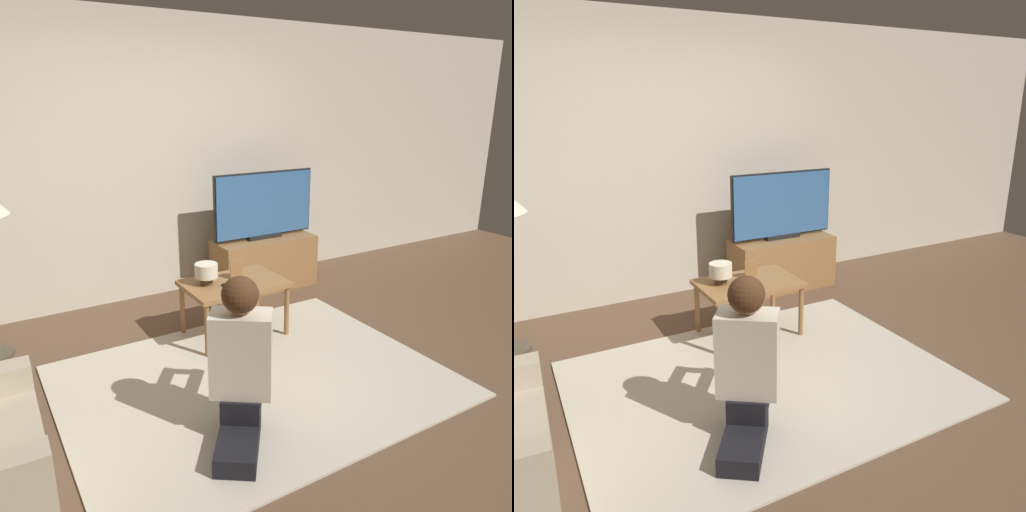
# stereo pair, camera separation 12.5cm
# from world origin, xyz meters

# --- Properties ---
(ground_plane) EXTENTS (10.00, 10.00, 0.00)m
(ground_plane) POSITION_xyz_m (0.00, 0.00, 0.00)
(ground_plane) COLOR brown
(wall_back) EXTENTS (10.00, 0.06, 2.60)m
(wall_back) POSITION_xyz_m (0.00, 1.93, 1.30)
(wall_back) COLOR beige
(wall_back) RESTS_ON ground_plane
(rug) EXTENTS (2.52, 1.92, 0.02)m
(rug) POSITION_xyz_m (0.00, 0.00, 0.01)
(rug) COLOR beige
(rug) RESTS_ON ground_plane
(tv_stand) EXTENTS (1.04, 0.42, 0.52)m
(tv_stand) POSITION_xyz_m (1.01, 1.51, 0.26)
(tv_stand) COLOR olive
(tv_stand) RESTS_ON ground_plane
(tv) EXTENTS (1.10, 0.08, 0.66)m
(tv) POSITION_xyz_m (1.01, 1.51, 0.86)
(tv) COLOR black
(tv) RESTS_ON tv_stand
(coffee_table) EXTENTS (0.79, 0.54, 0.47)m
(coffee_table) POSITION_xyz_m (0.22, 0.70, 0.41)
(coffee_table) COLOR olive
(coffee_table) RESTS_ON ground_plane
(person_kneeling) EXTENTS (0.67, 0.81, 0.95)m
(person_kneeling) POSITION_xyz_m (-0.35, -0.44, 0.49)
(person_kneeling) COLOR black
(person_kneeling) RESTS_ON rug
(picture_frame) EXTENTS (0.11, 0.01, 0.15)m
(picture_frame) POSITION_xyz_m (0.28, 0.77, 0.54)
(picture_frame) COLOR olive
(picture_frame) RESTS_ON coffee_table
(table_lamp) EXTENTS (0.18, 0.18, 0.17)m
(table_lamp) POSITION_xyz_m (0.01, 0.76, 0.57)
(table_lamp) COLOR #4C3823
(table_lamp) RESTS_ON coffee_table
(remote) EXTENTS (0.04, 0.15, 0.02)m
(remote) POSITION_xyz_m (0.12, 0.59, 0.48)
(remote) COLOR black
(remote) RESTS_ON coffee_table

